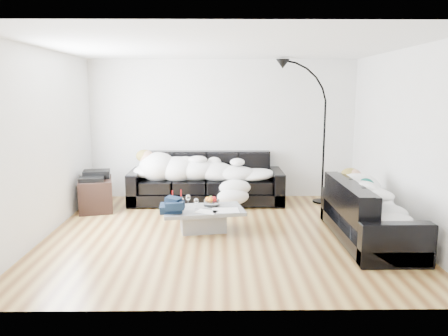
{
  "coord_description": "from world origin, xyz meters",
  "views": [
    {
      "loc": [
        -0.07,
        -6.02,
        2.01
      ],
      "look_at": [
        0.0,
        0.3,
        0.9
      ],
      "focal_mm": 35.0,
      "sensor_mm": 36.0,
      "label": 1
    }
  ],
  "objects_px": {
    "sofa_back": "(206,178)",
    "candle_right": "(181,197)",
    "sleeper_back": "(206,168)",
    "wine_glass_c": "(196,204)",
    "stereo": "(95,175)",
    "sofa_right": "(370,212)",
    "floor_lamp": "(324,141)",
    "candle_left": "(173,198)",
    "fruit_bowl": "(212,201)",
    "wine_glass_b": "(181,202)",
    "shoes": "(367,245)",
    "wine_glass_a": "(188,200)",
    "av_cabinet": "(96,194)",
    "sleeper_right": "(371,196)",
    "coffee_table": "(203,220)"
  },
  "relations": [
    {
      "from": "shoes",
      "to": "floor_lamp",
      "type": "bearing_deg",
      "value": 106.67
    },
    {
      "from": "sofa_back",
      "to": "shoes",
      "type": "height_order",
      "value": "sofa_back"
    },
    {
      "from": "wine_glass_c",
      "to": "fruit_bowl",
      "type": "bearing_deg",
      "value": 36.68
    },
    {
      "from": "sofa_back",
      "to": "sleeper_back",
      "type": "xyz_separation_m",
      "value": [
        -0.0,
        -0.05,
        0.2
      ]
    },
    {
      "from": "sleeper_right",
      "to": "wine_glass_c",
      "type": "bearing_deg",
      "value": 79.36
    },
    {
      "from": "sofa_right",
      "to": "floor_lamp",
      "type": "distance_m",
      "value": 2.24
    },
    {
      "from": "wine_glass_b",
      "to": "stereo",
      "type": "xyz_separation_m",
      "value": [
        -1.57,
        1.14,
        0.19
      ]
    },
    {
      "from": "sleeper_back",
      "to": "coffee_table",
      "type": "relative_size",
      "value": 2.03
    },
    {
      "from": "sleeper_back",
      "to": "wine_glass_a",
      "type": "height_order",
      "value": "sleeper_back"
    },
    {
      "from": "sleeper_right",
      "to": "candle_left",
      "type": "relative_size",
      "value": 7.51
    },
    {
      "from": "sofa_back",
      "to": "candle_right",
      "type": "height_order",
      "value": "sofa_back"
    },
    {
      "from": "stereo",
      "to": "shoes",
      "type": "bearing_deg",
      "value": -36.78
    },
    {
      "from": "sofa_right",
      "to": "coffee_table",
      "type": "xyz_separation_m",
      "value": [
        -2.27,
        0.45,
        -0.24
      ]
    },
    {
      "from": "av_cabinet",
      "to": "wine_glass_c",
      "type": "bearing_deg",
      "value": -48.25
    },
    {
      "from": "sleeper_back",
      "to": "av_cabinet",
      "type": "relative_size",
      "value": 2.97
    },
    {
      "from": "candle_left",
      "to": "floor_lamp",
      "type": "bearing_deg",
      "value": 29.88
    },
    {
      "from": "candle_left",
      "to": "stereo",
      "type": "height_order",
      "value": "stereo"
    },
    {
      "from": "fruit_bowl",
      "to": "candle_left",
      "type": "bearing_deg",
      "value": 178.21
    },
    {
      "from": "wine_glass_b",
      "to": "shoes",
      "type": "height_order",
      "value": "wine_glass_b"
    },
    {
      "from": "sleeper_right",
      "to": "sleeper_back",
      "type": "bearing_deg",
      "value": 47.7
    },
    {
      "from": "sofa_right",
      "to": "sleeper_right",
      "type": "height_order",
      "value": "sleeper_right"
    },
    {
      "from": "shoes",
      "to": "wine_glass_b",
      "type": "bearing_deg",
      "value": 178.26
    },
    {
      "from": "av_cabinet",
      "to": "sofa_back",
      "type": "bearing_deg",
      "value": -0.31
    },
    {
      "from": "sofa_right",
      "to": "fruit_bowl",
      "type": "xyz_separation_m",
      "value": [
        -2.15,
        0.61,
        0.0
      ]
    },
    {
      "from": "wine_glass_a",
      "to": "candle_left",
      "type": "relative_size",
      "value": 0.75
    },
    {
      "from": "wine_glass_a",
      "to": "wine_glass_b",
      "type": "relative_size",
      "value": 1.05
    },
    {
      "from": "candle_right",
      "to": "wine_glass_a",
      "type": "bearing_deg",
      "value": -47.5
    },
    {
      "from": "sleeper_back",
      "to": "wine_glass_b",
      "type": "relative_size",
      "value": 14.26
    },
    {
      "from": "fruit_bowl",
      "to": "floor_lamp",
      "type": "xyz_separation_m",
      "value": [
        2.0,
        1.5,
        0.72
      ]
    },
    {
      "from": "fruit_bowl",
      "to": "wine_glass_a",
      "type": "bearing_deg",
      "value": -177.35
    },
    {
      "from": "coffee_table",
      "to": "candle_left",
      "type": "bearing_deg",
      "value": 158.94
    },
    {
      "from": "sofa_right",
      "to": "wine_glass_c",
      "type": "distance_m",
      "value": 2.41
    },
    {
      "from": "av_cabinet",
      "to": "stereo",
      "type": "relative_size",
      "value": 1.79
    },
    {
      "from": "sleeper_back",
      "to": "fruit_bowl",
      "type": "xyz_separation_m",
      "value": [
        0.12,
        -1.46,
        -0.25
      ]
    },
    {
      "from": "wine_glass_c",
      "to": "floor_lamp",
      "type": "distance_m",
      "value": 2.87
    },
    {
      "from": "sleeper_back",
      "to": "wine_glass_c",
      "type": "height_order",
      "value": "sleeper_back"
    },
    {
      "from": "candle_right",
      "to": "floor_lamp",
      "type": "distance_m",
      "value": 2.91
    },
    {
      "from": "wine_glass_c",
      "to": "av_cabinet",
      "type": "relative_size",
      "value": 0.2
    },
    {
      "from": "sleeper_right",
      "to": "floor_lamp",
      "type": "xyz_separation_m",
      "value": [
        -0.15,
        2.11,
        0.5
      ]
    },
    {
      "from": "sleeper_right",
      "to": "shoes",
      "type": "height_order",
      "value": "sleeper_right"
    },
    {
      "from": "wine_glass_c",
      "to": "shoes",
      "type": "height_order",
      "value": "wine_glass_c"
    },
    {
      "from": "wine_glass_a",
      "to": "av_cabinet",
      "type": "distance_m",
      "value": 1.97
    },
    {
      "from": "sleeper_back",
      "to": "candle_right",
      "type": "bearing_deg",
      "value": -104.11
    },
    {
      "from": "sofa_right",
      "to": "av_cabinet",
      "type": "bearing_deg",
      "value": 68.43
    },
    {
      "from": "candle_right",
      "to": "stereo",
      "type": "xyz_separation_m",
      "value": [
        -1.55,
        0.93,
        0.16
      ]
    },
    {
      "from": "wine_glass_c",
      "to": "stereo",
      "type": "bearing_deg",
      "value": 146.15
    },
    {
      "from": "sofa_back",
      "to": "candle_right",
      "type": "xyz_separation_m",
      "value": [
        -0.34,
        -1.4,
        -0.01
      ]
    },
    {
      "from": "wine_glass_b",
      "to": "candle_right",
      "type": "distance_m",
      "value": 0.22
    },
    {
      "from": "candle_left",
      "to": "wine_glass_b",
      "type": "bearing_deg",
      "value": -42.73
    },
    {
      "from": "sofa_back",
      "to": "wine_glass_c",
      "type": "xyz_separation_m",
      "value": [
        -0.1,
        -1.67,
        -0.04
      ]
    }
  ]
}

